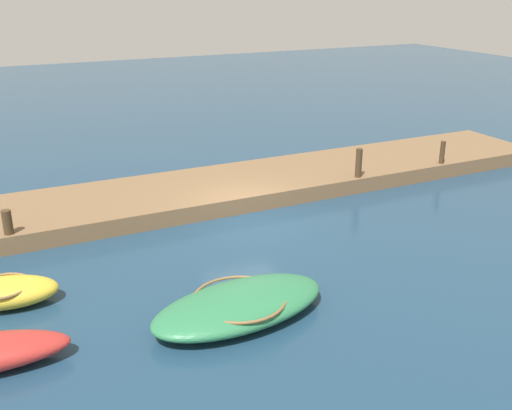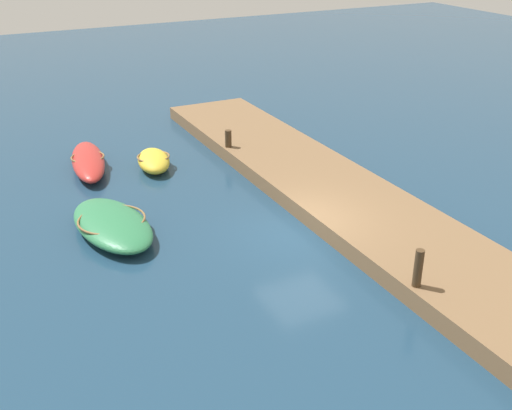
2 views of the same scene
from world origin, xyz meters
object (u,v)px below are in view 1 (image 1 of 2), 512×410
Objects in this scene: dinghy_yellow at (4,292)px; mooring_post_mid_west at (359,163)px; motorboat_green at (240,305)px; mooring_post_west at (442,152)px; mooring_post_mid_east at (7,222)px.

dinghy_yellow is 12.65m from mooring_post_mid_west.
dinghy_yellow is 5.62m from motorboat_green.
motorboat_green is at bearing 28.06° from mooring_post_west.
motorboat_green is (-4.78, 2.95, -0.01)m from dinghy_yellow.
mooring_post_west is (-16.15, -3.11, 0.65)m from dinghy_yellow.
mooring_post_mid_east reaches higher than dinghy_yellow.
motorboat_green is 4.25× the size of mooring_post_mid_west.
motorboat_green is at bearing 160.00° from dinghy_yellow.
dinghy_yellow reaches higher than motorboat_green.
mooring_post_mid_east is (15.75, 0.00, -0.09)m from mooring_post_west.
mooring_post_mid_west reaches higher than mooring_post_west.
mooring_post_mid_west is at bearing -154.07° from dinghy_yellow.
mooring_post_mid_west is at bearing 180.00° from mooring_post_mid_east.
mooring_post_mid_west is (-7.46, -6.06, 0.75)m from motorboat_green.
mooring_post_mid_east reaches higher than motorboat_green.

